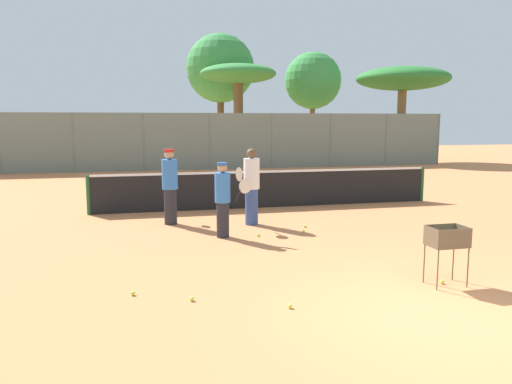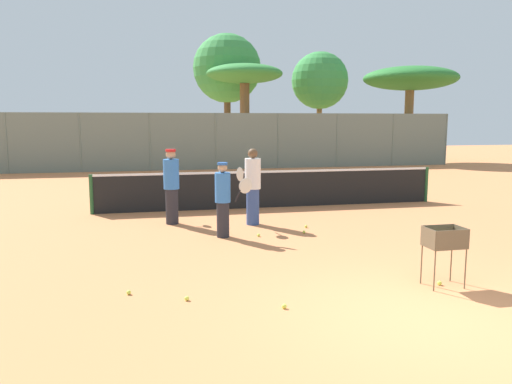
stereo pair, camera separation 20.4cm
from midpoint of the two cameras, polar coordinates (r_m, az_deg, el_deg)
name	(u,v)px [view 2 (the right image)]	position (r m, az deg, el deg)	size (l,w,h in m)	color
ground_plane	(435,321)	(6.88, 20.61, -13.59)	(80.00, 80.00, 0.00)	#D37F4C
tennis_net	(271,188)	(14.38, 2.14, 0.43)	(10.02, 0.10, 1.07)	#26592D
back_fence	(216,141)	(25.78, -4.41, 5.79)	(26.52, 0.08, 2.88)	slate
tree_0	(245,77)	(29.42, -1.11, 13.03)	(4.39, 4.39, 5.72)	brown
tree_1	(320,81)	(32.82, 7.49, 12.47)	(3.61, 3.61, 6.84)	brown
tree_2	(227,69)	(31.77, -3.14, 13.86)	(4.20, 4.20, 7.80)	brown
tree_3	(410,80)	(32.07, 17.39, 12.15)	(5.60, 5.60, 5.71)	brown
player_white_outfit	(172,185)	(12.18, -9.16, 0.75)	(0.38, 0.93, 1.82)	#26262D
player_red_cap	(253,186)	(11.94, 0.10, 0.71)	(0.72, 0.75, 1.84)	#334C8C
player_yellow_shirt	(223,199)	(10.66, -3.22, -0.76)	(0.78, 0.56, 1.61)	#26262D
ball_cart	(444,242)	(8.06, 21.36, -5.37)	(0.56, 0.41, 0.91)	brown
tennis_ball_0	(306,226)	(11.79, 6.23, -3.93)	(0.07, 0.07, 0.07)	#D1E54C
tennis_ball_1	(284,306)	(6.84, 4.12, -12.90)	(0.07, 0.07, 0.07)	#D1E54C
tennis_ball_2	(440,283)	(8.26, 20.92, -9.70)	(0.07, 0.07, 0.07)	#D1E54C
tennis_ball_3	(304,232)	(11.20, 6.03, -4.56)	(0.07, 0.07, 0.07)	#D1E54C
tennis_ball_4	(259,235)	(10.83, 0.84, -4.95)	(0.07, 0.07, 0.07)	#D1E54C
tennis_ball_6	(187,298)	(7.16, -7.09, -11.97)	(0.07, 0.07, 0.07)	#D1E54C
tennis_ball_7	(129,292)	(7.54, -13.58, -11.09)	(0.07, 0.07, 0.07)	#D1E54C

